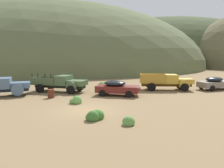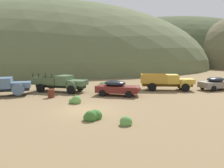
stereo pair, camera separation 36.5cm
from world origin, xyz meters
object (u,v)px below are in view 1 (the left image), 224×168
at_px(car_oxblood, 119,88).
at_px(truck_faded_yellow, 170,82).
at_px(oil_drum_spare, 51,94).
at_px(truck_chalk_blue, 2,86).
at_px(car_primer_gray, 217,83).
at_px(truck_weathered_green, 63,83).

height_order(car_oxblood, truck_faded_yellow, truck_faded_yellow).
bearing_deg(oil_drum_spare, car_oxblood, 6.82).
distance_m(truck_faded_yellow, oil_drum_spare, 13.79).
xyz_separation_m(truck_chalk_blue, car_primer_gray, (24.18, 2.85, -0.22)).
bearing_deg(truck_weathered_green, truck_faded_yellow, 21.45).
xyz_separation_m(truck_chalk_blue, oil_drum_spare, (5.12, -1.10, -0.60)).
relative_size(truck_weathered_green, oil_drum_spare, 7.69).
bearing_deg(truck_faded_yellow, truck_chalk_blue, -164.14).
bearing_deg(truck_faded_yellow, car_primer_gray, 6.67).
relative_size(car_oxblood, car_primer_gray, 1.00).
relative_size(car_oxblood, oil_drum_spare, 5.72).
bearing_deg(truck_weathered_green, oil_drum_spare, -82.17).
bearing_deg(car_oxblood, truck_faded_yellow, 43.19).
distance_m(car_primer_gray, oil_drum_spare, 19.46).
bearing_deg(truck_faded_yellow, truck_weathered_green, -170.31).
xyz_separation_m(truck_weathered_green, car_oxblood, (6.08, -2.57, -0.19)).
bearing_deg(truck_chalk_blue, truck_weathered_green, 5.67).
distance_m(car_oxblood, car_primer_gray, 12.72).
distance_m(truck_weathered_green, oil_drum_spare, 3.48).
bearing_deg(car_primer_gray, truck_faded_yellow, 164.14).
relative_size(truck_faded_yellow, oil_drum_spare, 7.44).
distance_m(car_oxblood, truck_faded_yellow, 7.20).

